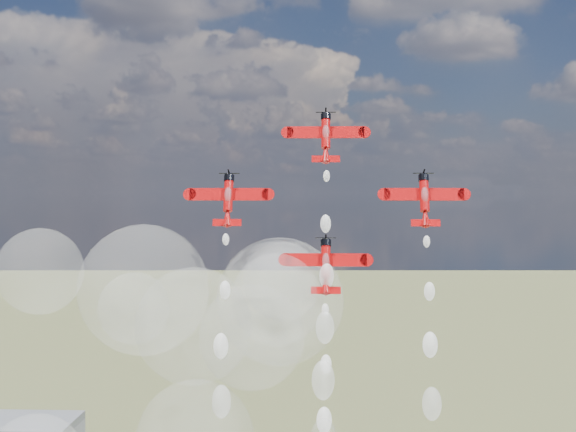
# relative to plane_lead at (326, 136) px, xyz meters

# --- Properties ---
(plane_lead) EXTENTS (12.61, 5.68, 8.62)m
(plane_lead) POSITION_rel_plane_lead_xyz_m (0.00, 0.00, 0.00)
(plane_lead) COLOR #BC0909
(plane_lead) RESTS_ON ground
(plane_left) EXTENTS (12.61, 5.68, 8.62)m
(plane_left) POSITION_rel_plane_lead_xyz_m (-15.53, -3.91, -10.14)
(plane_left) COLOR #BC0909
(plane_left) RESTS_ON ground
(plane_right) EXTENTS (12.61, 5.68, 8.62)m
(plane_right) POSITION_rel_plane_lead_xyz_m (15.53, -3.91, -10.14)
(plane_right) COLOR #BC0909
(plane_right) RESTS_ON ground
(plane_slot) EXTENTS (12.61, 5.68, 8.62)m
(plane_slot) POSITION_rel_plane_lead_xyz_m (0.00, -7.83, -20.28)
(plane_slot) COLOR #BC0909
(plane_slot) RESTS_ON ground
(drifted_smoke_cloud) EXTENTS (59.22, 34.84, 48.06)m
(drifted_smoke_cloud) POSITION_rel_plane_lead_xyz_m (-22.33, 1.90, -33.42)
(drifted_smoke_cloud) COLOR white
(drifted_smoke_cloud) RESTS_ON ground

